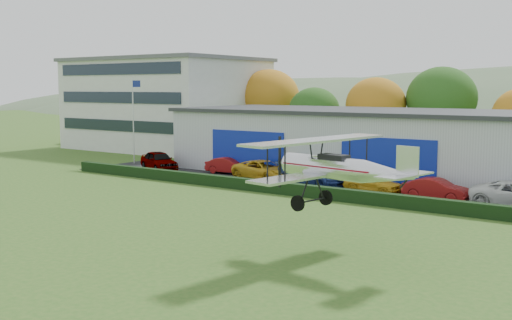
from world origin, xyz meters
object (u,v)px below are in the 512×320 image
Objects in this scene: hangar at (419,145)px; car_2 at (264,170)px; office_block at (167,103)px; flagpole at (134,112)px; car_4 at (373,183)px; car_5 at (437,189)px; biplane at (335,166)px; car_1 at (230,166)px; car_0 at (159,161)px; car_3 at (311,174)px.

car_2 is (-9.39, -7.43, -1.87)m from hangar.
office_block is 15.33m from flagpole.
car_4 is 1.00× the size of car_5.
biplane is (38.17, -30.55, -1.33)m from office_block.
biplane is (18.72, -17.20, 3.17)m from car_1.
car_0 is at bearing 104.73° from car_2.
flagpole is 1.51× the size of car_2.
car_4 is (4.98, -0.39, -0.12)m from car_3.
biplane is at bearing -126.82° from car_2.
hangar is at bearing -21.60° from car_3.
car_0 is (5.12, -2.12, -3.92)m from flagpole.
car_3 is at bearing -64.19° from car_0.
flagpole reaches higher than biplane.
car_2 is at bearing -141.65° from hangar.
flagpole reaches higher than car_2.
biplane is at bearing -138.63° from car_1.
office_block is at bearing 70.04° from car_5.
office_block is 20.56m from car_0.
car_0 is 14.71m from car_3.
flagpole is at bearing 96.87° from car_3.
car_0 is at bearing 103.42° from car_3.
car_2 is at bearing -31.47° from office_block.
car_5 is at bearing -81.53° from car_4.
car_3 is at bearing -82.33° from car_2.
car_5 is at bearing 103.33° from biplane.
flagpole reaches higher than car_4.
car_1 is at bearing -49.87° from car_0.
biplane reaches higher than car_5.
biplane is at bearing -174.34° from car_5.
car_4 is at bearing -103.48° from car_1.
car_3 is (27.93, -14.71, -4.35)m from office_block.
car_1 is at bearing 92.02° from car_4.
office_block is 2.57× the size of flagpole.
car_0 is at bearing 158.14° from biplane.
car_1 is 8.59m from car_3.
flagpole is at bearing 95.68° from car_2.
car_1 is 0.98× the size of car_4.
car_3 is at bearing -105.16° from car_1.
hangar is at bearing -43.53° from car_0.
hangar reaches higher than car_5.
car_1 is (-13.55, -6.33, -1.94)m from hangar.
car_5 is at bearing -81.08° from car_3.
car_3 reaches higher than car_5.
car_4 is 16.61m from biplane.
car_1 is 4.30m from car_2.
hangar is at bearing -71.03° from car_1.
office_block is 3.65× the size of car_3.
hangar is at bearing -40.62° from car_2.
car_4 is (13.46, -1.75, 0.04)m from car_1.
car_3 is at bearing -123.39° from hangar.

